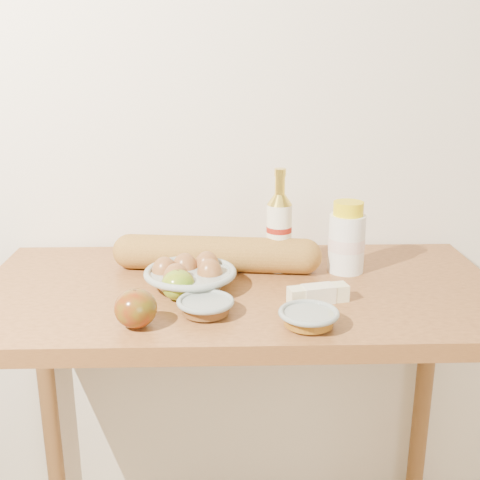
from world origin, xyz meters
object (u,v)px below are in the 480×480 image
at_px(table, 240,334).
at_px(bourbon_bottle, 279,230).
at_px(egg_bowl, 190,276).
at_px(cream_bottle, 347,239).
at_px(baguette, 216,254).

distance_m(table, bourbon_bottle, 0.27).
relative_size(bourbon_bottle, egg_bowl, 0.93).
distance_m(table, cream_bottle, 0.35).
xyz_separation_m(table, egg_bowl, (-0.11, -0.01, 0.15)).
distance_m(bourbon_bottle, cream_bottle, 0.17).
distance_m(cream_bottle, baguette, 0.32).
bearing_deg(table, baguette, 117.58).
relative_size(table, baguette, 2.29).
relative_size(cream_bottle, egg_bowl, 0.65).
relative_size(cream_bottle, baguette, 0.33).
xyz_separation_m(table, bourbon_bottle, (0.10, 0.11, 0.23)).
bearing_deg(bourbon_bottle, table, -124.96).
bearing_deg(baguette, bourbon_bottle, 7.38).
relative_size(table, bourbon_bottle, 4.75).
xyz_separation_m(cream_bottle, egg_bowl, (-0.38, -0.11, -0.05)).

